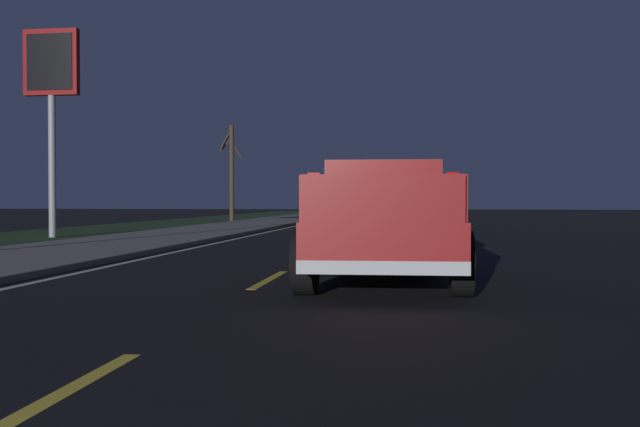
{
  "coord_description": "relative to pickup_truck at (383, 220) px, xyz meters",
  "views": [
    {
      "loc": [
        -0.32,
        -2.19,
        1.22
      ],
      "look_at": [
        9.99,
        -0.79,
        1.03
      ],
      "focal_mm": 37.89,
      "sensor_mm": 36.0,
      "label": 1
    }
  ],
  "objects": [
    {
      "name": "ground",
      "position": [
        16.53,
        1.74,
        -0.91
      ],
      "size": [
        144.0,
        144.0,
        0.0
      ],
      "primitive_type": "plane",
      "color": "black"
    },
    {
      "name": "sidewalk_shoulder",
      "position": [
        16.53,
        7.44,
        -0.85
      ],
      "size": [
        108.0,
        4.0,
        0.12
      ],
      "primitive_type": "cube",
      "color": "slate",
      "rests_on": "ground"
    },
    {
      "name": "grass_verge",
      "position": [
        16.53,
        12.44,
        -0.91
      ],
      "size": [
        108.0,
        6.0,
        0.01
      ],
      "primitive_type": "cube",
      "color": "#1E3819",
      "rests_on": "ground"
    },
    {
      "name": "lane_markings",
      "position": [
        18.45,
        4.29,
        -0.91
      ],
      "size": [
        108.0,
        3.54,
        0.01
      ],
      "color": "yellow",
      "rests_on": "ground"
    },
    {
      "name": "pickup_truck",
      "position": [
        0.0,
        0.0,
        0.0
      ],
      "size": [
        5.5,
        2.42,
        1.87
      ],
      "color": "maroon",
      "rests_on": "ground"
    },
    {
      "name": "sedan_tan",
      "position": [
        21.44,
        3.64,
        -0.13
      ],
      "size": [
        4.42,
        2.06,
        1.54
      ],
      "color": "#9E845B",
      "rests_on": "ground"
    },
    {
      "name": "sedan_red",
      "position": [
        14.67,
        0.22,
        -0.13
      ],
      "size": [
        4.44,
        2.1,
        1.54
      ],
      "color": "maroon",
      "rests_on": "ground"
    },
    {
      "name": "sedan_green",
      "position": [
        28.24,
        0.14,
        -0.13
      ],
      "size": [
        4.42,
        2.05,
        1.54
      ],
      "color": "#14592D",
      "rests_on": "ground"
    },
    {
      "name": "gas_price_sign",
      "position": [
        10.38,
        11.49,
        4.32
      ],
      "size": [
        0.27,
        1.9,
        6.95
      ],
      "color": "#99999E",
      "rests_on": "ground"
    },
    {
      "name": "bare_tree_far",
      "position": [
        29.28,
        10.46,
        2.19
      ],
      "size": [
        0.69,
        1.37,
        5.84
      ],
      "color": "#423323",
      "rests_on": "ground"
    }
  ]
}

